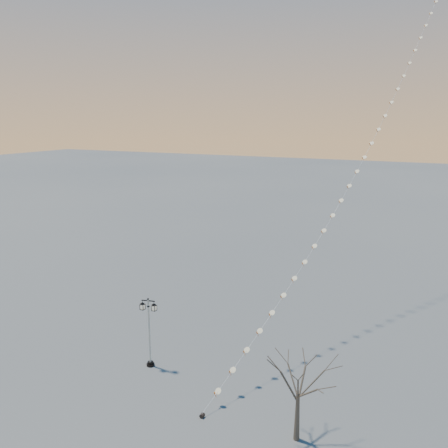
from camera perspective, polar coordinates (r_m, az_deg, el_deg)
The scene contains 4 objects.
ground at distance 26.85m, azimuth -7.05°, elevation -20.90°, with size 300.00×300.00×0.00m, color #5B5D5C.
street_lamp at distance 29.34m, azimuth -9.04°, elevation -12.40°, with size 1.10×0.55×4.40m.
bare_tree at distance 22.97m, azimuth 9.01°, elevation -18.15°, with size 2.70×2.70×4.47m.
kite_train at distance 41.32m, azimuth 18.93°, elevation 16.65°, with size 10.06×45.26×36.30m.
Camera 1 is at (12.37, -18.60, 14.88)m, focal length 37.81 mm.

